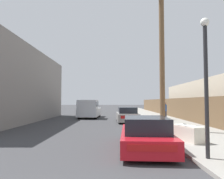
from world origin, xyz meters
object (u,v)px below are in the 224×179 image
object	(u,v)px
discarded_fridge	(188,133)
car_parked_mid	(127,115)
utility_pole	(162,51)
street_lamp	(206,75)
parked_sports_car_red	(145,134)
pickup_truck	(89,109)
pedestrian	(165,111)

from	to	relation	value
discarded_fridge	car_parked_mid	distance (m)	9.93
utility_pole	street_lamp	world-z (taller)	utility_pole
parked_sports_car_red	street_lamp	xyz separation A→B (m)	(1.57, -1.77, 2.03)
parked_sports_car_red	pickup_truck	size ratio (longest dim) A/B	0.86
pickup_truck	utility_pole	distance (m)	12.59
discarded_fridge	pedestrian	xyz separation A→B (m)	(1.58, 10.84, 0.49)
parked_sports_car_red	pickup_truck	world-z (taller)	pickup_truck
pedestrian	utility_pole	bearing A→B (deg)	-104.22
parked_sports_car_red	utility_pole	bearing A→B (deg)	73.20
discarded_fridge	pedestrian	size ratio (longest dim) A/B	1.05
utility_pole	street_lamp	distance (m)	6.58
utility_pole	pickup_truck	bearing A→B (deg)	117.05
discarded_fridge	parked_sports_car_red	distance (m)	2.20
discarded_fridge	pickup_truck	xyz separation A→B (m)	(-5.76, 14.13, 0.51)
discarded_fridge	pickup_truck	size ratio (longest dim) A/B	0.31
car_parked_mid	pedestrian	bearing A→B (deg)	16.01
car_parked_mid	pickup_truck	bearing A→B (deg)	129.41
pedestrian	discarded_fridge	bearing A→B (deg)	-98.28
car_parked_mid	street_lamp	world-z (taller)	street_lamp
pickup_truck	utility_pole	size ratio (longest dim) A/B	0.60
pedestrian	street_lamp	bearing A→B (deg)	-98.19
parked_sports_car_red	car_parked_mid	distance (m)	10.74
parked_sports_car_red	street_lamp	distance (m)	3.12
car_parked_mid	street_lamp	bearing A→B (deg)	-84.08
utility_pole	car_parked_mid	bearing A→B (deg)	104.88
pickup_truck	utility_pole	bearing A→B (deg)	118.65
pickup_truck	pedestrian	xyz separation A→B (m)	(7.34, -3.29, -0.02)
pickup_truck	discarded_fridge	bearing A→B (deg)	113.78
discarded_fridge	parked_sports_car_red	world-z (taller)	parked_sports_car_red
pedestrian	pickup_truck	bearing A→B (deg)	155.83
car_parked_mid	discarded_fridge	bearing A→B (deg)	-79.86
car_parked_mid	parked_sports_car_red	bearing A→B (deg)	-91.20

